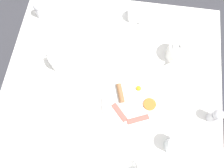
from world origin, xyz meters
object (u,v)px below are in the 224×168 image
Objects in this scene: pepper_grinder at (216,116)px; fork_spare at (103,156)px; teapot_far at (61,60)px; salt_grinder at (39,9)px; knife_by_plate at (109,48)px; spoon_for_tea at (31,100)px; teapot_near at (178,52)px; breakfast_plate at (133,103)px; water_glass_tall at (174,145)px; teacup_with_saucer_left at (135,16)px; fork_by_plate at (58,162)px.

pepper_grinder is 0.54m from fork_spare.
pepper_grinder is at bearing 166.16° from teapot_far.
fork_spare is at bearing 33.29° from salt_grinder.
salt_grinder is 0.54× the size of knife_by_plate.
pepper_grinder is 0.61m from knife_by_plate.
fork_spare is (0.21, 0.39, 0.00)m from spoon_for_tea.
teapot_far is at bearing -57.79° from teapot_near.
fork_spare is (0.26, -0.11, -0.01)m from breakfast_plate.
water_glass_tall is 0.72× the size of spoon_for_tea.
teacup_with_saucer_left is (-0.48, -0.04, 0.02)m from breakfast_plate.
teapot_far reaches higher than salt_grinder.
teacup_with_saucer_left is 0.74× the size of knife_by_plate.
water_glass_tall is 0.86× the size of salt_grinder.
salt_grinder is at bearing -56.98° from teapot_far.
pepper_grinder is 1.00× the size of salt_grinder.
teapot_near is 0.59m from teapot_far.
water_glass_tall is 0.23m from pepper_grinder.
teapot_near reaches higher than salt_grinder.
teapot_near is 1.15× the size of fork_spare.
fork_spare is at bearing 62.15° from spoon_for_tea.
teapot_far is 0.46m from teacup_with_saucer_left.
breakfast_plate is 2.33× the size of spoon_for_tea.
fork_by_plate is 0.61m from knife_by_plate.
teapot_far is 1.78× the size of pepper_grinder.
salt_grinder reaches higher than spoon_for_tea.
salt_grinder is (0.05, -0.52, 0.03)m from teacup_with_saucer_left.
fork_by_plate is 1.44× the size of spoon_for_tea.
salt_grinder is 0.43m from knife_by_plate.
water_glass_tall is (0.17, 0.20, 0.04)m from breakfast_plate.
pepper_grinder reaches higher than spoon_for_tea.
breakfast_plate is 0.48m from teacup_with_saucer_left.
water_glass_tall is 0.32m from fork_spare.
fork_by_plate is (0.79, -0.26, -0.03)m from teacup_with_saucer_left.
water_glass_tall is at bearing 149.53° from teapot_far.
spoon_for_tea is at bearing 7.64° from salt_grinder.
breakfast_plate is 0.33m from knife_by_plate.
fork_by_plate is at bearing 19.26° from salt_grinder.
spoon_for_tea is (0.34, -0.34, 0.00)m from knife_by_plate.
teapot_far is at bearing -60.90° from knife_by_plate.
teapot_near reaches higher than teacup_with_saucer_left.
salt_grinder is 0.49m from spoon_for_tea.
salt_grinder reaches higher than teacup_with_saucer_left.
salt_grinder reaches higher than fork_spare.
knife_by_plate is at bearing 166.54° from fork_by_plate.
pepper_grinder is (0.18, 0.75, 0.01)m from teapot_far.
teapot_far reaches higher than knife_by_plate.
breakfast_plate is 0.71m from salt_grinder.
breakfast_plate is at bearing 136.08° from fork_by_plate.
fork_spare is at bearing -4.80° from teacup_with_saucer_left.
knife_by_plate is at bearing 69.96° from salt_grinder.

